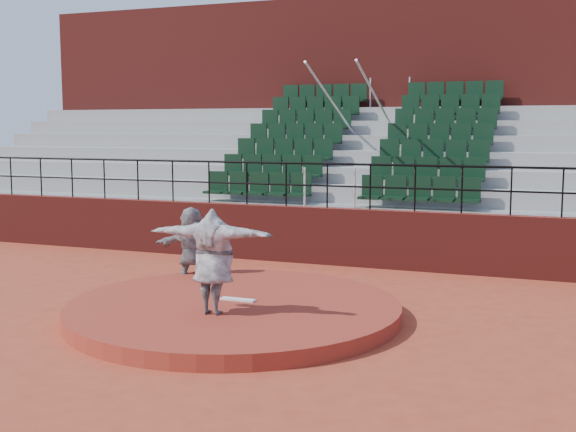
% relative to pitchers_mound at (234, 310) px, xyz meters
% --- Properties ---
extents(ground, '(90.00, 90.00, 0.00)m').
position_rel_pitchers_mound_xyz_m(ground, '(0.00, 0.00, -0.12)').
color(ground, '#AA3F26').
rests_on(ground, ground).
extents(pitchers_mound, '(5.50, 5.50, 0.25)m').
position_rel_pitchers_mound_xyz_m(pitchers_mound, '(0.00, 0.00, 0.00)').
color(pitchers_mound, '#9A3322').
rests_on(pitchers_mound, ground).
extents(pitching_rubber, '(0.60, 0.15, 0.03)m').
position_rel_pitchers_mound_xyz_m(pitching_rubber, '(0.00, 0.15, 0.14)').
color(pitching_rubber, white).
rests_on(pitching_rubber, pitchers_mound).
extents(boundary_wall, '(24.00, 0.30, 1.30)m').
position_rel_pitchers_mound_xyz_m(boundary_wall, '(0.00, 5.00, 0.53)').
color(boundary_wall, maroon).
rests_on(boundary_wall, ground).
extents(wall_railing, '(24.04, 0.05, 1.03)m').
position_rel_pitchers_mound_xyz_m(wall_railing, '(0.00, 5.00, 1.90)').
color(wall_railing, black).
rests_on(wall_railing, boundary_wall).
extents(seating_deck, '(24.00, 5.97, 4.63)m').
position_rel_pitchers_mound_xyz_m(seating_deck, '(0.00, 8.65, 1.31)').
color(seating_deck, gray).
rests_on(seating_deck, ground).
extents(press_box_facade, '(24.00, 3.00, 7.10)m').
position_rel_pitchers_mound_xyz_m(press_box_facade, '(0.00, 12.60, 3.43)').
color(press_box_facade, maroon).
rests_on(press_box_facade, ground).
extents(pitcher, '(2.04, 0.64, 1.64)m').
position_rel_pitchers_mound_xyz_m(pitcher, '(0.00, -0.75, 0.95)').
color(pitcher, black).
rests_on(pitcher, pitchers_mound).
extents(fielder, '(1.53, 1.00, 1.58)m').
position_rel_pitchers_mound_xyz_m(fielder, '(-1.78, 1.86, 0.67)').
color(fielder, black).
rests_on(fielder, ground).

